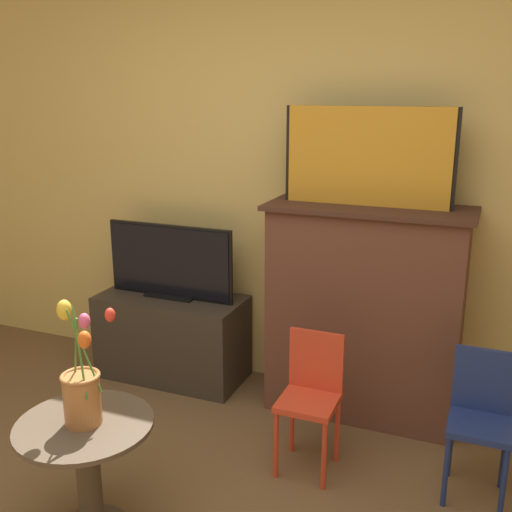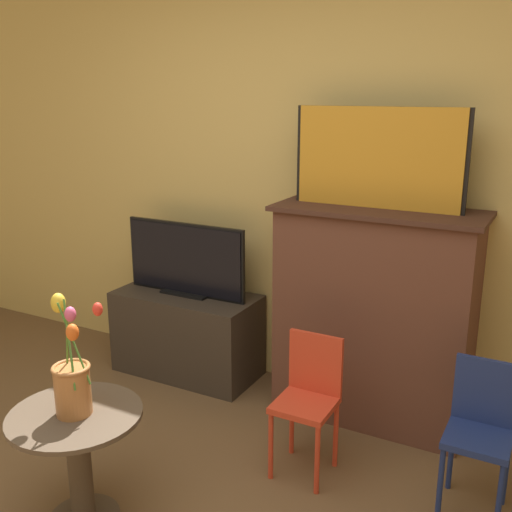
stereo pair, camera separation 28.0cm
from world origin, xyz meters
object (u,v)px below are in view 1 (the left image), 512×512
(chair_red, at_px, (311,391))
(chair_blue, at_px, (481,414))
(vase_tulips, at_px, (81,388))
(painting, at_px, (368,157))
(tv_monitor, at_px, (170,263))

(chair_red, bearing_deg, chair_blue, 6.66)
(chair_red, distance_m, chair_blue, 0.77)
(chair_blue, height_order, vase_tulips, vase_tulips)
(painting, distance_m, chair_red, 1.23)
(painting, bearing_deg, chair_blue, -38.22)
(tv_monitor, bearing_deg, vase_tulips, -73.66)
(tv_monitor, distance_m, chair_red, 1.30)
(chair_red, distance_m, vase_tulips, 1.09)
(chair_red, xyz_separation_m, vase_tulips, (-0.69, -0.80, 0.27))
(chair_red, bearing_deg, painting, 81.95)
(painting, relative_size, tv_monitor, 1.07)
(painting, height_order, chair_red, painting)
(chair_red, xyz_separation_m, chair_blue, (0.76, 0.09, 0.00))
(tv_monitor, xyz_separation_m, vase_tulips, (0.41, -1.39, -0.09))
(painting, bearing_deg, tv_monitor, -178.36)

